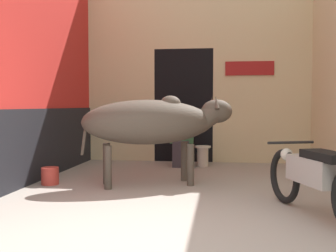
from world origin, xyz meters
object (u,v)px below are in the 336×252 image
object	(u,v)px
shopkeeper_seated	(181,136)
plastic_stool	(203,155)
motorcycle_near	(315,177)
bucket	(50,176)
cow	(154,122)

from	to	relation	value
shopkeeper_seated	plastic_stool	bearing A→B (deg)	9.63
shopkeeper_seated	motorcycle_near	bearing A→B (deg)	-62.22
plastic_stool	bucket	xyz separation A→B (m)	(-2.21, -2.07, -0.09)
cow	shopkeeper_seated	bearing A→B (deg)	82.43
motorcycle_near	plastic_stool	xyz separation A→B (m)	(-1.34, 3.39, -0.23)
cow	plastic_stool	world-z (taller)	cow
motorcycle_near	shopkeeper_seated	bearing A→B (deg)	117.78
plastic_stool	bucket	world-z (taller)	plastic_stool
motorcycle_near	shopkeeper_seated	world-z (taller)	shopkeeper_seated
cow	plastic_stool	xyz separation A→B (m)	(0.65, 1.86, -0.73)
shopkeeper_seated	plastic_stool	size ratio (longest dim) A/B	2.86
cow	motorcycle_near	xyz separation A→B (m)	(1.99, -1.52, -0.50)
motorcycle_near	bucket	world-z (taller)	motorcycle_near
plastic_stool	bucket	distance (m)	3.04
cow	plastic_stool	size ratio (longest dim) A/B	5.83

